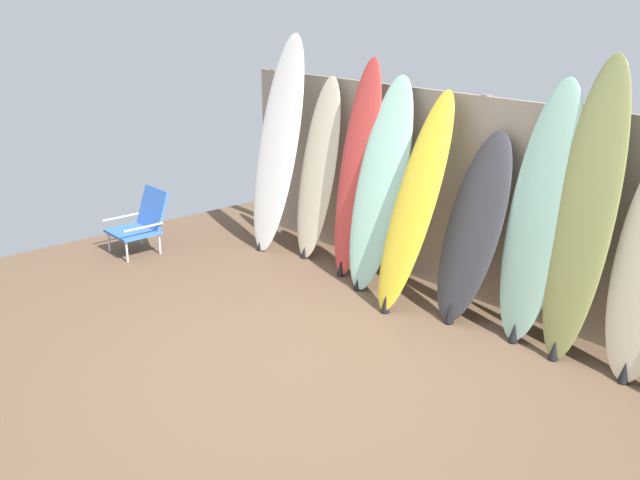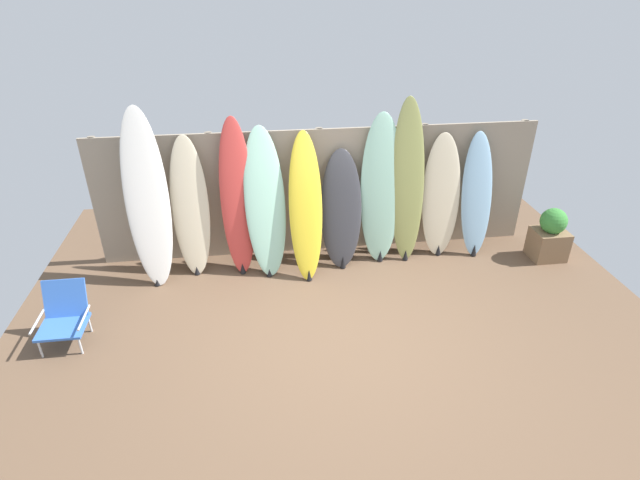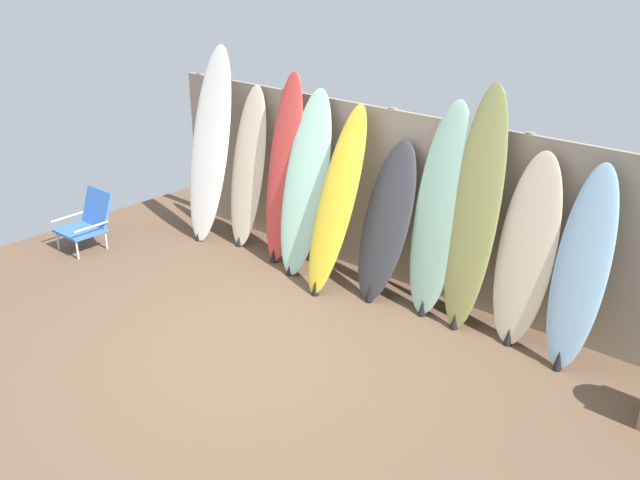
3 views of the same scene
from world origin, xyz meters
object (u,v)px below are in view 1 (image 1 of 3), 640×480
Objects in this scene: surfboard_red_2 at (357,171)px; surfboard_seafoam_6 at (539,215)px; surfboard_white_0 at (278,145)px; beach_chair at (142,221)px; surfboard_yellow_4 at (415,203)px; surfboard_cream_1 at (318,170)px; surfboard_seafoam_3 at (380,185)px; surfboard_olive_7 at (584,215)px; surfboard_charcoal_5 at (473,229)px.

surfboard_seafoam_6 is (1.92, 0.06, -0.01)m from surfboard_red_2.
surfboard_white_0 is 3.04m from surfboard_seafoam_6.
surfboard_red_2 reaches higher than beach_chair.
surfboard_yellow_4 is 2.84× the size of beach_chair.
beach_chair is (-0.82, -1.20, -0.78)m from surfboard_white_0.
surfboard_seafoam_6 is (2.54, 0.01, 0.10)m from surfboard_cream_1.
surfboard_seafoam_3 is 0.87× the size of surfboard_olive_7.
surfboard_cream_1 is 0.99× the size of surfboard_yellow_4.
surfboard_white_0 is 1.99m from surfboard_yellow_4.
surfboard_seafoam_6 is at bearing 178.24° from surfboard_olive_7.
surfboard_yellow_4 is 1.44m from surfboard_olive_7.
surfboard_white_0 reaches higher than surfboard_charcoal_5.
beach_chair is at bearing -146.37° from surfboard_red_2.
surfboard_olive_7 is (1.41, 0.21, 0.18)m from surfboard_yellow_4.
surfboard_charcoal_5 is at bearing -173.49° from surfboard_seafoam_6.
surfboard_seafoam_6 is 4.13m from beach_chair.
surfboard_olive_7 is at bearing 8.62° from beach_chair.
surfboard_red_2 is 2.29m from surfboard_olive_7.
surfboard_seafoam_3 is 1.23× the size of surfboard_charcoal_5.
surfboard_olive_7 is at bearing 3.24° from surfboard_charcoal_5.
surfboard_white_0 reaches higher than surfboard_seafoam_6.
beach_chair is at bearing -160.80° from surfboard_seafoam_6.
surfboard_red_2 reaches higher than surfboard_yellow_4.
surfboard_yellow_4 is at bearing -7.94° from surfboard_cream_1.
surfboard_olive_7 reaches higher than beach_chair.
surfboard_charcoal_5 is (1.99, -0.05, -0.13)m from surfboard_cream_1.
surfboard_seafoam_3 reaches higher than surfboard_cream_1.
surfboard_cream_1 is at bearing 13.98° from surfboard_white_0.
surfboard_seafoam_3 is at bearing -7.92° from surfboard_red_2.
surfboard_white_0 is 1.11m from surfboard_red_2.
surfboard_charcoal_5 is at bearing 17.52° from surfboard_yellow_4.
surfboard_red_2 is 1.07× the size of surfboard_seafoam_3.
surfboard_red_2 is at bearing -178.21° from surfboard_seafoam_6.
surfboard_seafoam_3 is 0.53m from surfboard_yellow_4.
surfboard_red_2 is (1.11, 0.08, -0.09)m from surfboard_white_0.
surfboard_olive_7 is (1.93, 0.10, 0.14)m from surfboard_seafoam_3.
surfboard_red_2 reaches higher than surfboard_seafoam_3.
surfboard_yellow_4 is 3.07m from beach_chair.
surfboard_white_0 reaches higher than surfboard_olive_7.
surfboard_seafoam_6 is 0.38m from surfboard_olive_7.
surfboard_yellow_4 is 1.18× the size of surfboard_charcoal_5.
surfboard_yellow_4 is (0.52, -0.11, -0.04)m from surfboard_seafoam_3.
surfboard_red_2 is 1.11× the size of surfboard_yellow_4.
surfboard_seafoam_6 is (1.05, 0.22, 0.09)m from surfboard_yellow_4.
surfboard_seafoam_3 reaches higher than beach_chair.
surfboard_charcoal_5 is at bearing -0.12° from surfboard_red_2.
surfboard_yellow_4 is (1.98, -0.08, -0.19)m from surfboard_white_0.
surfboard_red_2 is 1.93m from surfboard_seafoam_6.
surfboard_white_0 is 1.47m from surfboard_seafoam_3.
surfboard_olive_7 is (2.90, 0.00, 0.19)m from surfboard_cream_1.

